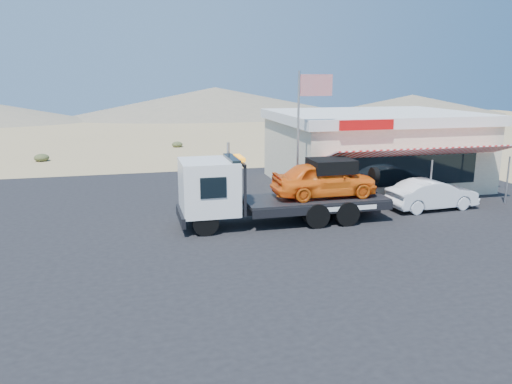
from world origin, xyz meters
TOP-DOWN VIEW (x-y plane):
  - ground at (0.00, 0.00)m, footprint 120.00×120.00m
  - asphalt_lot at (2.00, 3.00)m, footprint 32.00×24.00m
  - tow_truck at (3.37, 2.86)m, footprint 8.30×2.46m
  - white_sedan at (10.58, 3.23)m, footprint 4.14×1.70m
  - jerky_store at (10.50, 8.97)m, footprint 10.40×9.97m
  - flagpole at (4.93, 4.50)m, footprint 1.55×0.10m
  - distant_hills at (-9.77, 55.14)m, footprint 126.00×48.00m

SIDE VIEW (x-z plane):
  - ground at x=0.00m, z-range 0.00..0.00m
  - asphalt_lot at x=2.00m, z-range 0.00..0.02m
  - white_sedan at x=10.58m, z-range 0.02..1.35m
  - tow_truck at x=3.37m, z-range 0.11..2.88m
  - distant_hills at x=-9.77m, z-range -0.21..3.99m
  - jerky_store at x=10.50m, z-range 0.04..3.94m
  - flagpole at x=4.93m, z-range 0.76..6.76m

